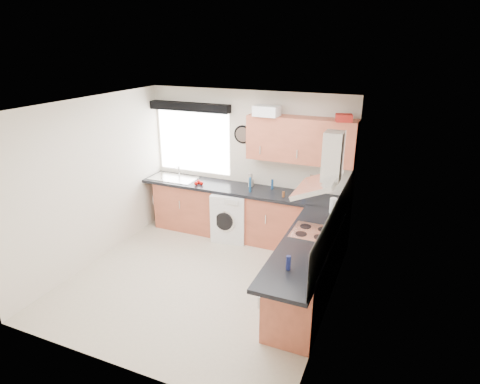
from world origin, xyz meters
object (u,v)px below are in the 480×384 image
at_px(extractor_hood, 325,170).
at_px(upper_cabinets, 301,140).
at_px(oven, 310,265).
at_px(washing_machine, 231,215).

distance_m(extractor_hood, upper_cabinets, 1.48).
relative_size(oven, upper_cabinets, 0.50).
bearing_deg(oven, washing_machine, 146.28).
bearing_deg(oven, extractor_hood, -0.00).
xyz_separation_m(oven, washing_machine, (-1.65, 1.10, 0.00)).
height_order(oven, extractor_hood, extractor_hood).
relative_size(oven, washing_machine, 1.00).
xyz_separation_m(oven, upper_cabinets, (-0.55, 1.32, 1.38)).
bearing_deg(oven, upper_cabinets, 112.54).
bearing_deg(extractor_hood, oven, 180.00).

